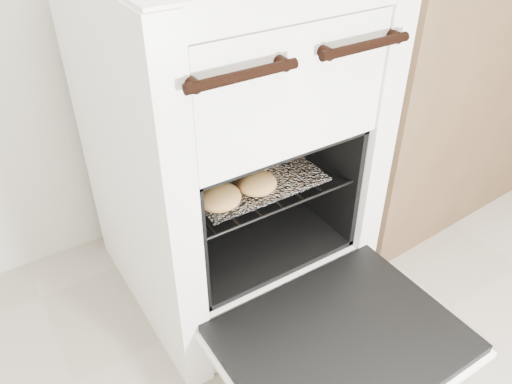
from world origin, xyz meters
The scene contains 6 objects.
stove centered at (-0.13, 1.17, 0.45)m, with size 0.60×0.66×0.91m.
oven_door centered at (-0.13, 0.67, 0.20)m, with size 0.54×0.42×0.04m.
oven_rack centered at (-0.13, 1.10, 0.42)m, with size 0.43×0.42×0.01m.
foil_sheet centered at (-0.13, 1.08, 0.43)m, with size 0.34×0.30×0.01m, color white.
baked_rolls centered at (-0.13, 1.06, 0.45)m, with size 0.37×0.33×0.05m.
counter centered at (0.70, 1.25, 0.44)m, with size 0.88×0.59×0.88m, color brown.
Camera 1 is at (-0.68, 0.16, 1.12)m, focal length 35.00 mm.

